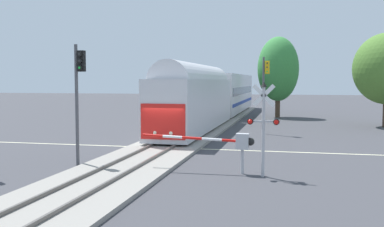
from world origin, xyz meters
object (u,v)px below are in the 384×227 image
(traffic_signal_median, at_px, (79,85))
(traffic_signal_far_side, at_px, (265,83))
(crossing_gate_near, at_px, (231,142))
(crossing_signal_mast, at_px, (263,119))
(elm_centre_background, at_px, (278,69))
(commuter_train, at_px, (218,94))

(traffic_signal_median, bearing_deg, traffic_signal_far_side, 62.23)
(crossing_gate_near, bearing_deg, crossing_signal_mast, -16.24)
(crossing_gate_near, relative_size, elm_centre_background, 0.57)
(commuter_train, height_order, traffic_signal_median, traffic_signal_median)
(commuter_train, xyz_separation_m, crossing_gate_near, (4.90, -25.99, -1.38))
(commuter_train, xyz_separation_m, traffic_signal_far_side, (5.48, -10.79, 1.20))
(elm_centre_background, bearing_deg, commuter_train, -137.60)
(crossing_signal_mast, relative_size, traffic_signal_median, 0.70)
(crossing_gate_near, height_order, traffic_signal_median, traffic_signal_median)
(crossing_gate_near, xyz_separation_m, elm_centre_background, (1.07, 31.45, 4.04))
(traffic_signal_far_side, relative_size, traffic_signal_median, 1.02)
(crossing_gate_near, height_order, crossing_signal_mast, crossing_signal_mast)
(traffic_signal_far_side, relative_size, elm_centre_background, 0.66)
(crossing_signal_mast, bearing_deg, traffic_signal_far_side, 93.11)
(commuter_train, relative_size, traffic_signal_far_side, 7.29)
(commuter_train, relative_size, elm_centre_background, 4.79)
(crossing_gate_near, relative_size, traffic_signal_far_side, 0.87)
(commuter_train, xyz_separation_m, crossing_signal_mast, (6.33, -26.41, -0.30))
(traffic_signal_median, relative_size, elm_centre_background, 0.65)
(crossing_gate_near, xyz_separation_m, traffic_signal_far_side, (0.58, 15.20, 2.58))
(traffic_signal_far_side, bearing_deg, commuter_train, 116.92)
(crossing_signal_mast, relative_size, traffic_signal_far_side, 0.68)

